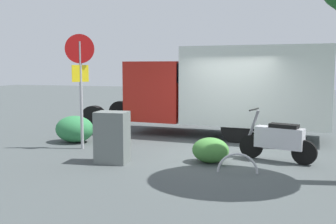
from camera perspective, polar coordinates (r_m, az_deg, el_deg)
ground_plane at (r=10.09m, az=7.59°, el=-5.96°), size 60.00×60.00×0.00m
box_truck_near at (r=12.43m, az=8.30°, el=3.68°), size 7.88×2.64×2.79m
motorcycle at (r=9.40m, az=15.81°, el=-3.86°), size 1.77×0.74×1.20m
stop_sign at (r=10.54m, az=-12.65°, el=5.55°), size 0.71×0.33×3.03m
utility_cabinet at (r=9.01m, az=-8.14°, el=-3.68°), size 0.75×0.58×1.18m
bike_rack_hoop at (r=8.33m, az=10.08°, el=-8.73°), size 0.85×0.15×0.85m
shrub_near_sign at (r=9.05m, az=6.21°, el=-5.55°), size 0.85×0.69×0.58m
shrub_mid_verge at (r=11.68m, az=-13.46°, el=-2.44°), size 1.14×0.93×0.77m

